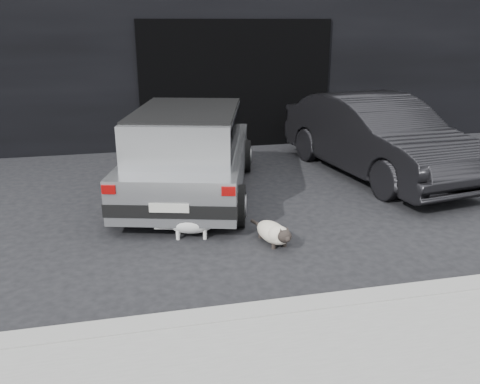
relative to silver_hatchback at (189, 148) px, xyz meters
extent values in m
plane|color=black|center=(0.40, -1.00, -0.74)|extent=(80.00, 80.00, 0.00)
cube|color=black|center=(1.40, 5.00, 1.76)|extent=(34.00, 4.00, 5.00)
cube|color=black|center=(1.40, 2.99, 0.56)|extent=(4.00, 0.10, 2.60)
cube|color=gray|center=(1.40, -3.60, -0.68)|extent=(18.00, 0.25, 0.12)
cube|color=gray|center=(1.40, -4.80, -0.68)|extent=(18.00, 2.20, 0.11)
cube|color=#ACAEB1|center=(0.02, 0.09, -0.28)|extent=(2.54, 3.94, 0.58)
cube|color=#ACAEB1|center=(-0.02, -0.09, 0.30)|extent=(2.03, 2.72, 0.58)
cube|color=black|center=(-0.02, -0.09, 0.30)|extent=(2.01, 2.64, 0.47)
cube|color=black|center=(-0.44, -1.60, -0.37)|extent=(1.63, 0.58, 0.17)
cube|color=black|center=(0.49, 1.78, -0.37)|extent=(1.63, 0.58, 0.17)
cube|color=silver|center=(-0.47, -1.68, -0.31)|extent=(0.47, 0.14, 0.11)
cube|color=#8C0707|center=(-1.16, -1.48, -0.09)|extent=(0.17, 0.07, 0.11)
cube|color=#8C0707|center=(0.23, -1.87, -0.09)|extent=(0.17, 0.07, 0.11)
cube|color=black|center=(-0.02, -0.09, 0.60)|extent=(1.96, 2.49, 0.03)
cylinder|color=black|center=(-1.09, -0.96, -0.46)|extent=(0.35, 0.59, 0.56)
cylinder|color=slate|center=(-1.20, -0.93, -0.46)|extent=(0.10, 0.30, 0.31)
cylinder|color=black|center=(0.44, -1.38, -0.46)|extent=(0.35, 0.59, 0.56)
cylinder|color=slate|center=(0.55, -1.41, -0.46)|extent=(0.10, 0.30, 0.31)
cylinder|color=black|center=(-0.40, 1.52, -0.46)|extent=(0.35, 0.59, 0.56)
cylinder|color=slate|center=(-0.51, 1.55, -0.46)|extent=(0.10, 0.30, 0.31)
cylinder|color=black|center=(1.13, 1.09, -0.46)|extent=(0.35, 0.59, 0.56)
cylinder|color=slate|center=(1.23, 1.06, -0.46)|extent=(0.10, 0.30, 0.31)
imported|color=black|center=(3.28, 0.39, -0.06)|extent=(2.07, 4.32, 1.37)
ellipsoid|color=beige|center=(0.75, -1.99, -0.61)|extent=(0.41, 0.64, 0.23)
ellipsoid|color=beige|center=(0.77, -2.13, -0.58)|extent=(0.30, 0.30, 0.22)
ellipsoid|color=black|center=(0.81, -2.28, -0.54)|extent=(0.19, 0.18, 0.15)
sphere|color=black|center=(0.82, -2.35, -0.55)|extent=(0.07, 0.07, 0.07)
cone|color=black|center=(0.84, -2.26, -0.47)|extent=(0.07, 0.08, 0.08)
cone|color=black|center=(0.76, -2.27, -0.47)|extent=(0.07, 0.08, 0.08)
cylinder|color=black|center=(0.85, -2.14, -0.70)|extent=(0.05, 0.05, 0.07)
cylinder|color=black|center=(0.71, -2.17, -0.70)|extent=(0.05, 0.05, 0.07)
cylinder|color=black|center=(0.78, -1.80, -0.70)|extent=(0.05, 0.05, 0.07)
cylinder|color=black|center=(0.64, -1.83, -0.70)|extent=(0.05, 0.05, 0.07)
cylinder|color=black|center=(0.68, -1.67, -0.65)|extent=(0.21, 0.30, 0.10)
ellipsoid|color=silver|center=(-0.19, -1.61, -0.56)|extent=(0.61, 0.38, 0.24)
ellipsoid|color=silver|center=(-0.05, -1.64, -0.53)|extent=(0.28, 0.28, 0.20)
ellipsoid|color=white|center=(0.09, -1.67, -0.45)|extent=(0.17, 0.18, 0.14)
sphere|color=white|center=(0.15, -1.68, -0.46)|extent=(0.06, 0.06, 0.06)
cone|color=white|center=(0.08, -1.62, -0.38)|extent=(0.07, 0.06, 0.08)
cone|color=white|center=(0.07, -1.70, -0.38)|extent=(0.07, 0.06, 0.08)
cylinder|color=white|center=(-0.02, -1.58, -0.67)|extent=(0.05, 0.05, 0.14)
cylinder|color=white|center=(-0.04, -1.71, -0.67)|extent=(0.05, 0.05, 0.14)
cylinder|color=white|center=(-0.34, -1.51, -0.67)|extent=(0.05, 0.05, 0.14)
cylinder|color=white|center=(-0.37, -1.65, -0.67)|extent=(0.05, 0.05, 0.14)
cylinder|color=white|center=(-0.49, -1.56, -0.61)|extent=(0.31, 0.09, 0.09)
ellipsoid|color=gray|center=(-0.30, -1.62, -0.53)|extent=(0.23, 0.19, 0.10)
camera|label=1|loc=(-0.90, -7.43, 1.83)|focal=38.00mm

